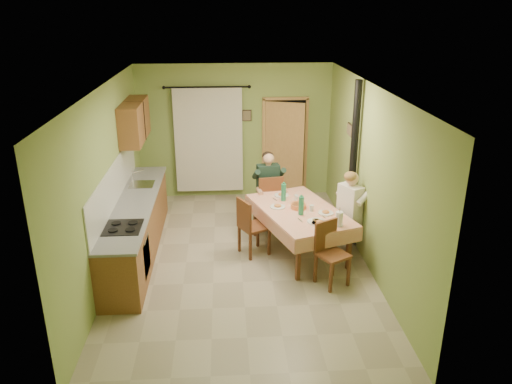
{
  "coord_description": "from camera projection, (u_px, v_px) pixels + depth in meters",
  "views": [
    {
      "loc": [
        -0.23,
        -7.18,
        3.93
      ],
      "look_at": [
        0.25,
        0.1,
        1.15
      ],
      "focal_mm": 35.0,
      "sensor_mm": 36.0,
      "label": 1
    }
  ],
  "objects": [
    {
      "name": "chair_far",
      "position": [
        268.0,
        211.0,
        9.29
      ],
      "size": [
        0.52,
        0.52,
        1.02
      ],
      "rotation": [
        0.0,
        0.0,
        0.15
      ],
      "color": "brown",
      "rests_on": "ground"
    },
    {
      "name": "man_right",
      "position": [
        351.0,
        203.0,
        8.12
      ],
      "size": [
        0.62,
        0.65,
        1.39
      ],
      "rotation": [
        0.0,
        0.0,
        2.07
      ],
      "color": "silver",
      "rests_on": "chair_right"
    },
    {
      "name": "stove_flue",
      "position": [
        351.0,
        186.0,
        8.42
      ],
      "size": [
        0.24,
        0.24,
        2.8
      ],
      "color": "black",
      "rests_on": "ground"
    },
    {
      "name": "picture_back",
      "position": [
        247.0,
        115.0,
        10.27
      ],
      "size": [
        0.19,
        0.03,
        0.23
      ],
      "primitive_type": "cube",
      "color": "black",
      "rests_on": "room_shell"
    },
    {
      "name": "upper_cabinets",
      "position": [
        134.0,
        121.0,
        8.89
      ],
      "size": [
        0.35,
        1.4,
        0.7
      ],
      "primitive_type": "cube",
      "color": "brown",
      "rests_on": "room_shell"
    },
    {
      "name": "chair_near",
      "position": [
        331.0,
        266.0,
        7.35
      ],
      "size": [
        0.55,
        0.55,
        0.96
      ],
      "rotation": [
        0.0,
        0.0,
        3.66
      ],
      "color": "brown",
      "rests_on": "ground"
    },
    {
      "name": "picture_right",
      "position": [
        350.0,
        130.0,
        8.69
      ],
      "size": [
        0.03,
        0.31,
        0.21
      ],
      "primitive_type": "cube",
      "color": "brown",
      "rests_on": "room_shell"
    },
    {
      "name": "room_shell",
      "position": [
        240.0,
        153.0,
        7.46
      ],
      "size": [
        4.04,
        6.04,
        2.82
      ],
      "color": "#89A353",
      "rests_on": "ground"
    },
    {
      "name": "doorway",
      "position": [
        285.0,
        148.0,
        10.51
      ],
      "size": [
        0.96,
        0.32,
        2.15
      ],
      "color": "black",
      "rests_on": "ground"
    },
    {
      "name": "floor",
      "position": [
        241.0,
        261.0,
        8.11
      ],
      "size": [
        4.0,
        6.0,
        0.01
      ],
      "primitive_type": "cube",
      "color": "tan",
      "rests_on": "ground"
    },
    {
      "name": "tableware",
      "position": [
        304.0,
        208.0,
        8.05
      ],
      "size": [
        1.03,
        1.49,
        0.33
      ],
      "color": "white",
      "rests_on": "dining_table"
    },
    {
      "name": "curtain",
      "position": [
        209.0,
        140.0,
        10.33
      ],
      "size": [
        1.7,
        0.07,
        2.22
      ],
      "color": "black",
      "rests_on": "ground"
    },
    {
      "name": "dining_table",
      "position": [
        299.0,
        230.0,
        8.29
      ],
      "size": [
        1.72,
        2.21,
        0.76
      ],
      "rotation": [
        0.0,
        0.0,
        0.33
      ],
      "color": "#E39779",
      "rests_on": "ground"
    },
    {
      "name": "kitchen_run",
      "position": [
        136.0,
        226.0,
        8.21
      ],
      "size": [
        0.64,
        3.64,
        1.56
      ],
      "color": "brown",
      "rests_on": "ground"
    },
    {
      "name": "man_far",
      "position": [
        268.0,
        181.0,
        9.09
      ],
      "size": [
        0.62,
        0.52,
        1.39
      ],
      "rotation": [
        0.0,
        0.0,
        0.15
      ],
      "color": "#192D23",
      "rests_on": "chair_far"
    },
    {
      "name": "chair_left",
      "position": [
        253.0,
        237.0,
        8.24
      ],
      "size": [
        0.57,
        0.57,
        0.98
      ],
      "rotation": [
        0.0,
        0.0,
        -1.09
      ],
      "color": "brown",
      "rests_on": "ground"
    },
    {
      "name": "chair_right",
      "position": [
        350.0,
        235.0,
        8.34
      ],
      "size": [
        0.63,
        0.63,
        1.03
      ],
      "rotation": [
        0.0,
        0.0,
        2.07
      ],
      "color": "brown",
      "rests_on": "ground"
    }
  ]
}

